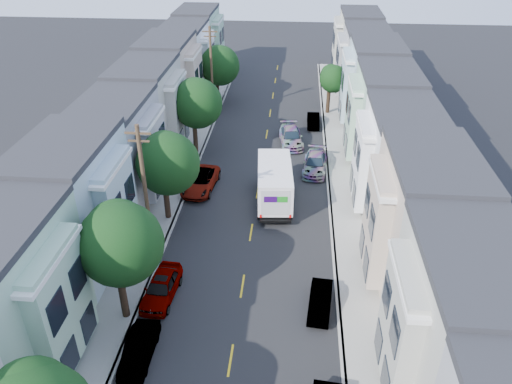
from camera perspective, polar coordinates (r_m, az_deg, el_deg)
The scene contains 24 objects.
ground at distance 32.69m, azimuth -1.56°, elevation -10.71°, with size 160.00×160.00×0.00m, color black.
road_slab at distance 45.00m, azimuth 0.49°, elevation 1.96°, with size 12.00×70.00×0.02m, color black.
curb_left at distance 45.76m, azimuth -7.09°, elevation 2.33°, with size 0.30×70.00×0.15m, color gray.
curb_right at distance 44.98m, azimuth 8.20°, elevation 1.71°, with size 0.30×70.00×0.15m, color gray.
sidewalk_left at distance 46.03m, azimuth -8.68°, elevation 2.38°, with size 2.60×70.00×0.15m, color gray.
sidewalk_right at distance 45.09m, azimuth 9.85°, elevation 1.63°, with size 2.60×70.00×0.15m, color gray.
centerline at distance 45.00m, azimuth 0.49°, elevation 1.95°, with size 0.12×70.00×0.01m, color gold.
townhouse_row_left at distance 47.06m, azimuth -13.19°, elevation 2.45°, with size 5.00×70.00×8.50m, color white.
townhouse_row_right at distance 45.65m, azimuth 14.59°, elevation 1.33°, with size 5.00×70.00×8.50m, color white.
tree_b at distance 28.17m, azimuth -15.37°, elevation -5.79°, with size 4.70×4.70×7.75m.
tree_c at distance 37.10m, azimuth -10.16°, elevation 3.18°, with size 4.70×4.70×7.16m.
tree_d at distance 47.35m, azimuth -6.85°, elevation 10.00°, with size 4.70×4.70×7.45m.
tree_e at distance 60.74m, azimuth -4.26°, elevation 14.20°, with size 4.70×4.70×6.87m.
tree_far_r at distance 57.74m, azimuth 8.73°, elevation 12.61°, with size 3.10×3.10×5.68m.
utility_pole_near at distance 32.42m, azimuth -12.44°, elevation -0.64°, with size 1.60×0.26×10.00m.
utility_pole_far at distance 55.67m, azimuth -5.09°, elevation 13.33°, with size 1.60×0.26×10.00m.
fedex_truck at distance 40.04m, azimuth 2.13°, elevation 1.11°, with size 2.70×7.00×3.36m.
lead_sedan at distance 50.70m, azimuth 4.01°, elevation 6.30°, with size 2.16×5.14×1.54m, color black.
parked_left_b at distance 28.79m, azimuth -13.19°, elevation -17.10°, with size 1.38×3.91×1.30m, color #080A33.
parked_left_c at distance 32.00m, azimuth -10.76°, elevation -10.66°, with size 1.78×4.65×1.51m, color gray.
parked_left_d at distance 42.75m, azimuth -6.37°, elevation 1.23°, with size 2.45×5.31×1.48m, color #60250F.
parked_right_b at distance 30.98m, azimuth 7.34°, elevation -12.30°, with size 1.29×3.67×1.22m, color silver.
parked_right_c at distance 45.73m, azimuth 6.76°, elevation 3.26°, with size 2.06×4.90×1.47m, color black.
parked_right_d at distance 55.21m, azimuth 6.56°, elevation 8.09°, with size 1.31×3.70×1.23m, color #060E35.
Camera 1 is at (2.93, -24.38, 21.58)m, focal length 35.00 mm.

